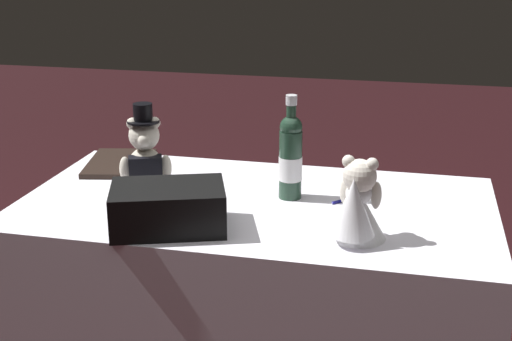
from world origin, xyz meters
TOP-DOWN VIEW (x-y plane):
  - reception_table at (0.00, 0.00)m, footprint 1.43×0.77m
  - teddy_bear_groom at (0.35, 0.00)m, footprint 0.15×0.15m
  - teddy_bear_bride at (-0.32, 0.21)m, footprint 0.15×0.20m
  - champagne_bottle at (-0.09, -0.06)m, footprint 0.07×0.07m
  - signing_pen at (-0.27, -0.07)m, footprint 0.10×0.10m
  - gift_case_black at (0.19, 0.25)m, footprint 0.36×0.30m
  - guestbook at (0.55, -0.24)m, footprint 0.27×0.34m

SIDE VIEW (x-z plane):
  - reception_table at x=0.00m, z-range 0.00..0.79m
  - signing_pen at x=-0.27m, z-range 0.79..0.80m
  - guestbook at x=0.55m, z-range 0.79..0.81m
  - gift_case_black at x=0.19m, z-range 0.79..0.92m
  - teddy_bear_bride at x=-0.32m, z-range 0.78..1.00m
  - teddy_bear_groom at x=0.35m, z-range 0.76..1.05m
  - champagne_bottle at x=-0.09m, z-range 0.77..1.09m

